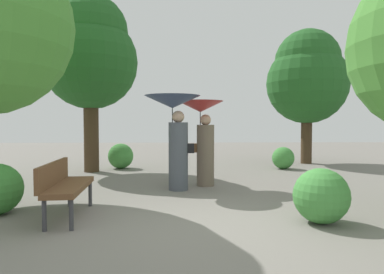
% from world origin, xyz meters
% --- Properties ---
extents(ground_plane, '(40.00, 40.00, 0.00)m').
position_xyz_m(ground_plane, '(0.00, 0.00, 0.00)').
color(ground_plane, slate).
extents(person_left, '(1.18, 1.18, 1.98)m').
position_xyz_m(person_left, '(-0.37, 2.54, 1.40)').
color(person_left, '#474C56').
rests_on(person_left, ground).
extents(person_right, '(1.04, 1.04, 1.90)m').
position_xyz_m(person_right, '(0.24, 3.04, 1.30)').
color(person_right, '#6B5B4C').
rests_on(person_right, ground).
extents(park_bench, '(0.61, 1.53, 0.83)m').
position_xyz_m(park_bench, '(-1.98, 0.48, 0.51)').
color(park_bench, '#38383D').
rests_on(park_bench, ground).
extents(tree_near_left, '(2.69, 2.69, 5.07)m').
position_xyz_m(tree_near_left, '(-2.84, 5.33, 3.40)').
color(tree_near_left, '#42301E').
rests_on(tree_near_left, ground).
extents(tree_near_right, '(2.77, 2.77, 4.63)m').
position_xyz_m(tree_near_right, '(4.10, 7.18, 3.01)').
color(tree_near_right, '#42301E').
rests_on(tree_near_right, ground).
extents(bush_path_left, '(0.78, 0.78, 0.78)m').
position_xyz_m(bush_path_left, '(1.73, 0.06, 0.39)').
color(bush_path_left, '#428C3D').
rests_on(bush_path_left, ground).
extents(bush_path_right, '(0.67, 0.67, 0.67)m').
position_xyz_m(bush_path_right, '(2.87, 5.75, 0.34)').
color(bush_path_right, '#428C3D').
rests_on(bush_path_right, ground).
extents(bush_far_side, '(0.78, 0.78, 0.78)m').
position_xyz_m(bush_far_side, '(-2.12, 6.00, 0.39)').
color(bush_far_side, '#428C3D').
rests_on(bush_far_side, ground).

